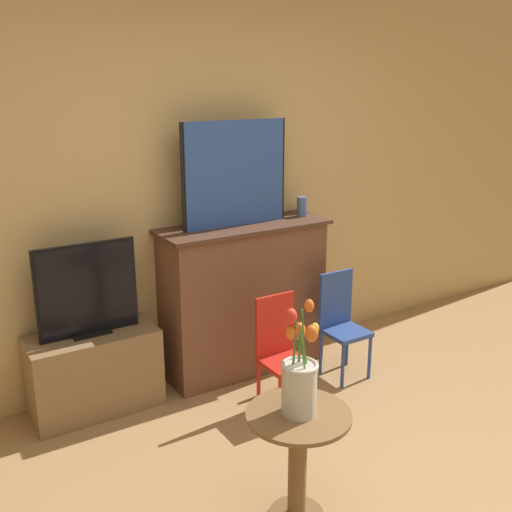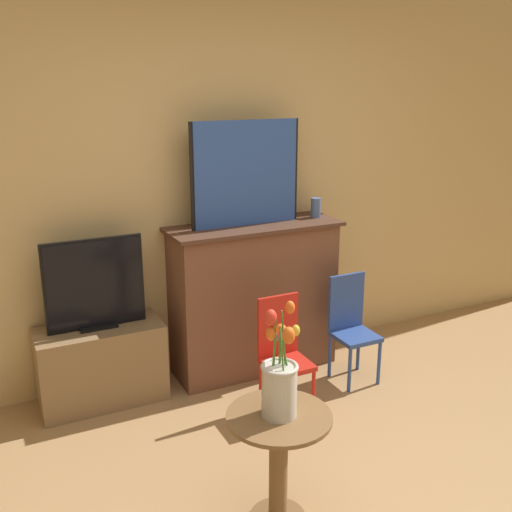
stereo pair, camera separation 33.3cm
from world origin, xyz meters
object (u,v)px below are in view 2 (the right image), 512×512
object	(u,v)px
painting	(246,174)
chair_red	(283,349)
vase_tulips	(279,380)
chair_blue	(351,323)
tv_monitor	(95,285)

from	to	relation	value
painting	chair_red	xyz separation A→B (m)	(-0.04, -0.60, -1.00)
painting	vase_tulips	bearing A→B (deg)	-109.86
painting	chair_blue	bearing A→B (deg)	-37.23
tv_monitor	vase_tulips	size ratio (longest dim) A/B	1.15
painting	tv_monitor	size ratio (longest dim) A/B	1.27
tv_monitor	chair_red	xyz separation A→B (m)	(1.00, -0.60, -0.39)
chair_red	vase_tulips	size ratio (longest dim) A/B	1.40
painting	tv_monitor	bearing A→B (deg)	-179.67
tv_monitor	chair_red	bearing A→B (deg)	-30.87
chair_red	painting	bearing A→B (deg)	86.48
chair_red	chair_blue	xyz separation A→B (m)	(0.62, 0.16, 0.00)
vase_tulips	tv_monitor	bearing A→B (deg)	108.80
chair_blue	vase_tulips	size ratio (longest dim) A/B	1.40
tv_monitor	chair_red	distance (m)	1.23
tv_monitor	painting	bearing A→B (deg)	0.33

